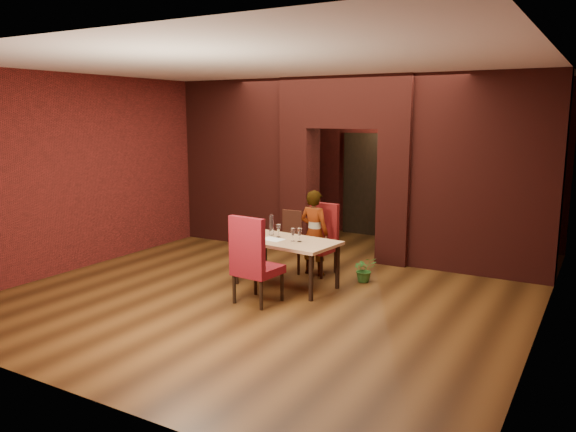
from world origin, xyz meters
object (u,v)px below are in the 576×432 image
object	(u,v)px
person_seated	(314,233)
wine_glass_a	(278,231)
dining_table	(286,263)
wine_glass_b	(293,235)
wine_glass_c	(299,235)
chair_near	(258,259)
chair_far	(317,239)
wine_bucket	(246,230)
water_bottle	(271,225)
potted_plant	(364,269)

from	to	relation	value
person_seated	wine_glass_a	world-z (taller)	person_seated
dining_table	wine_glass_b	distance (m)	0.47
dining_table	person_seated	xyz separation A→B (m)	(0.07, 0.77, 0.33)
person_seated	wine_glass_c	size ratio (longest dim) A/B	6.82
chair_near	chair_far	bearing A→B (deg)	-86.75
wine_glass_a	wine_glass_c	size ratio (longest dim) A/B	0.99
chair_near	wine_glass_a	world-z (taller)	chair_near
wine_glass_b	wine_bucket	world-z (taller)	wine_glass_b
chair_near	person_seated	bearing A→B (deg)	-85.91
person_seated	wine_glass_b	xyz separation A→B (m)	(0.07, -0.81, 0.12)
water_bottle	person_seated	bearing A→B (deg)	54.10
person_seated	wine_bucket	distance (m)	1.15
person_seated	wine_glass_c	bearing A→B (deg)	107.44
dining_table	chair_near	xyz separation A→B (m)	(0.04, -0.82, 0.25)
wine_glass_a	water_bottle	world-z (taller)	water_bottle
wine_glass_c	water_bottle	world-z (taller)	water_bottle
chair_far	person_seated	world-z (taller)	person_seated
person_seated	potted_plant	size ratio (longest dim) A/B	3.48
chair_far	water_bottle	xyz separation A→B (m)	(-0.46, -0.66, 0.31)
person_seated	dining_table	bearing A→B (deg)	90.68
wine_glass_c	wine_glass_a	bearing A→B (deg)	165.75
chair_near	water_bottle	bearing A→B (deg)	-62.91
chair_near	wine_glass_a	xyz separation A→B (m)	(-0.23, 0.92, 0.20)
wine_bucket	water_bottle	bearing A→B (deg)	47.11
dining_table	chair_far	distance (m)	0.86
potted_plant	person_seated	bearing A→B (deg)	-178.62
wine_glass_a	wine_glass_c	distance (m)	0.44
chair_far	chair_near	bearing A→B (deg)	-87.52
wine_glass_b	person_seated	bearing A→B (deg)	94.88
dining_table	water_bottle	distance (m)	0.66
chair_far	potted_plant	bearing A→B (deg)	1.87
wine_glass_b	wine_glass_c	distance (m)	0.10
dining_table	wine_glass_b	size ratio (longest dim) A/B	7.80
person_seated	potted_plant	bearing A→B (deg)	-172.97
chair_near	water_bottle	xyz separation A→B (m)	(-0.40, 1.00, 0.27)
chair_far	person_seated	bearing A→B (deg)	-109.03
wine_glass_b	wine_bucket	xyz separation A→B (m)	(-0.78, -0.08, -0.00)
chair_far	wine_bucket	world-z (taller)	chair_far
chair_near	wine_glass_c	bearing A→B (deg)	-98.31
person_seated	wine_glass_b	distance (m)	0.82
chair_near	wine_bucket	xyz separation A→B (m)	(-0.68, 0.70, 0.20)
wine_glass_a	potted_plant	world-z (taller)	wine_glass_a
wine_glass_c	wine_bucket	distance (m)	0.88
dining_table	wine_glass_a	size ratio (longest dim) A/B	7.59
water_bottle	wine_glass_c	bearing A→B (deg)	-17.47
chair_far	wine_glass_c	distance (m)	0.89
water_bottle	potted_plant	size ratio (longest dim) A/B	0.83
dining_table	potted_plant	world-z (taller)	dining_table
chair_near	wine_glass_c	world-z (taller)	chair_near
wine_glass_c	water_bottle	size ratio (longest dim) A/B	0.61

